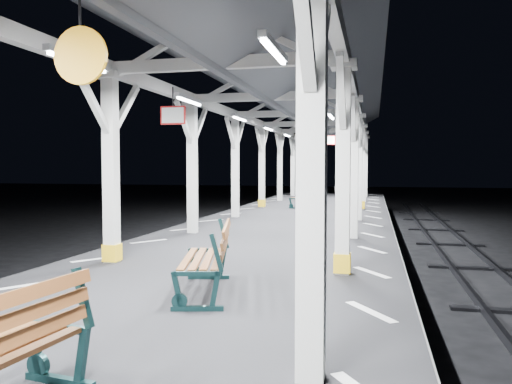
% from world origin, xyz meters
% --- Properties ---
extents(ground, '(120.00, 120.00, 0.00)m').
position_xyz_m(ground, '(0.00, 0.00, 0.00)').
color(ground, black).
rests_on(ground, ground).
extents(platform, '(6.00, 50.00, 1.00)m').
position_xyz_m(platform, '(0.00, 0.00, 0.50)').
color(platform, black).
rests_on(platform, ground).
extents(hazard_stripes_left, '(1.00, 48.00, 0.01)m').
position_xyz_m(hazard_stripes_left, '(-2.45, 0.00, 1.00)').
color(hazard_stripes_left, silver).
rests_on(hazard_stripes_left, platform).
extents(hazard_stripes_right, '(1.00, 48.00, 0.01)m').
position_xyz_m(hazard_stripes_right, '(2.45, 0.00, 1.00)').
color(hazard_stripes_right, silver).
rests_on(hazard_stripes_right, platform).
extents(canopy, '(5.40, 49.00, 4.65)m').
position_xyz_m(canopy, '(0.00, -0.02, 4.56)').
color(canopy, silver).
rests_on(canopy, platform).
extents(bench_mid, '(1.03, 1.81, 0.93)m').
position_xyz_m(bench_mid, '(0.37, 0.39, 1.50)').
color(bench_mid, '#0F292A').
rests_on(bench_mid, platform).
extents(bench_far, '(0.95, 1.64, 0.84)m').
position_xyz_m(bench_far, '(-0.28, 14.40, 1.45)').
color(bench_far, '#0F292A').
rests_on(bench_far, platform).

